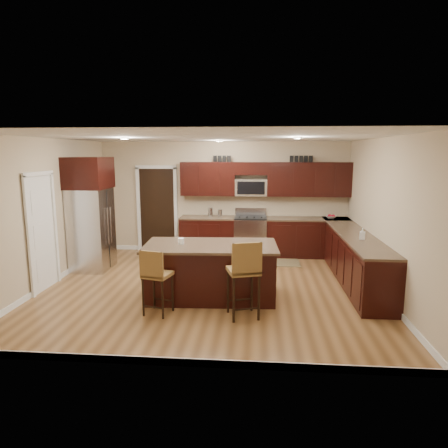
# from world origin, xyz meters

# --- Properties ---
(floor) EXTENTS (6.00, 6.00, 0.00)m
(floor) POSITION_xyz_m (0.00, 0.00, 0.00)
(floor) COLOR brown
(floor) RESTS_ON ground
(ceiling) EXTENTS (6.00, 6.00, 0.00)m
(ceiling) POSITION_xyz_m (0.00, 0.00, 2.70)
(ceiling) COLOR silver
(ceiling) RESTS_ON wall_back
(wall_back) EXTENTS (6.00, 0.00, 6.00)m
(wall_back) POSITION_xyz_m (0.00, 2.75, 1.35)
(wall_back) COLOR #BFAB8A
(wall_back) RESTS_ON floor
(wall_left) EXTENTS (0.00, 5.50, 5.50)m
(wall_left) POSITION_xyz_m (-3.00, 0.00, 1.35)
(wall_left) COLOR #BFAB8A
(wall_left) RESTS_ON floor
(wall_right) EXTENTS (0.00, 5.50, 5.50)m
(wall_right) POSITION_xyz_m (3.00, 0.00, 1.35)
(wall_right) COLOR #BFAB8A
(wall_right) RESTS_ON floor
(base_cabinets) EXTENTS (4.02, 3.96, 0.92)m
(base_cabinets) POSITION_xyz_m (1.90, 1.45, 0.46)
(base_cabinets) COLOR black
(base_cabinets) RESTS_ON floor
(upper_cabinets) EXTENTS (4.00, 0.33, 0.80)m
(upper_cabinets) POSITION_xyz_m (1.04, 2.58, 1.84)
(upper_cabinets) COLOR black
(upper_cabinets) RESTS_ON wall_back
(range) EXTENTS (0.76, 0.64, 1.11)m
(range) POSITION_xyz_m (0.68, 2.45, 0.47)
(range) COLOR silver
(range) RESTS_ON floor
(microwave) EXTENTS (0.76, 0.31, 0.40)m
(microwave) POSITION_xyz_m (0.68, 2.60, 1.62)
(microwave) COLOR silver
(microwave) RESTS_ON upper_cabinets
(doorway) EXTENTS (0.85, 0.03, 2.06)m
(doorway) POSITION_xyz_m (-1.65, 2.73, 1.03)
(doorway) COLOR black
(doorway) RESTS_ON floor
(pantry_door) EXTENTS (0.03, 0.80, 2.04)m
(pantry_door) POSITION_xyz_m (-2.98, -0.30, 1.02)
(pantry_door) COLOR white
(pantry_door) RESTS_ON floor
(letter_decor) EXTENTS (2.20, 0.03, 0.15)m
(letter_decor) POSITION_xyz_m (0.90, 2.58, 2.29)
(letter_decor) COLOR black
(letter_decor) RESTS_ON upper_cabinets
(island) EXTENTS (2.27, 1.26, 0.92)m
(island) POSITION_xyz_m (0.06, -0.47, 0.43)
(island) COLOR black
(island) RESTS_ON floor
(stool_left) EXTENTS (0.47, 0.47, 1.02)m
(stool_left) POSITION_xyz_m (-0.67, -1.31, 0.64)
(stool_left) COLOR olive
(stool_left) RESTS_ON floor
(stool_right) EXTENTS (0.55, 0.55, 1.18)m
(stool_right) POSITION_xyz_m (0.66, -1.32, 0.74)
(stool_right) COLOR olive
(stool_right) RESTS_ON floor
(refrigerator) EXTENTS (0.79, 0.92, 2.35)m
(refrigerator) POSITION_xyz_m (-2.62, 1.00, 1.21)
(refrigerator) COLOR silver
(refrigerator) RESTS_ON floor
(floor_mat) EXTENTS (1.03, 0.70, 0.01)m
(floor_mat) POSITION_xyz_m (1.29, 1.79, 0.01)
(floor_mat) COLOR brown
(floor_mat) RESTS_ON floor
(fruit_bowl) EXTENTS (0.31, 0.31, 0.06)m
(fruit_bowl) POSITION_xyz_m (2.56, 2.45, 0.95)
(fruit_bowl) COLOR silver
(fruit_bowl) RESTS_ON base_cabinets
(soap_bottle) EXTENTS (0.11, 0.11, 0.20)m
(soap_bottle) POSITION_xyz_m (2.70, 0.17, 1.02)
(soap_bottle) COLOR #B2B2B2
(soap_bottle) RESTS_ON base_cabinets
(canister_tall) EXTENTS (0.12, 0.12, 0.22)m
(canister_tall) POSITION_xyz_m (-0.28, 2.45, 1.03)
(canister_tall) COLOR silver
(canister_tall) RESTS_ON base_cabinets
(canister_short) EXTENTS (0.11, 0.11, 0.18)m
(canister_short) POSITION_xyz_m (-0.05, 2.45, 1.01)
(canister_short) COLOR silver
(canister_short) RESTS_ON base_cabinets
(island_jar) EXTENTS (0.10, 0.10, 0.10)m
(island_jar) POSITION_xyz_m (-0.44, -0.47, 0.97)
(island_jar) COLOR white
(island_jar) RESTS_ON island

